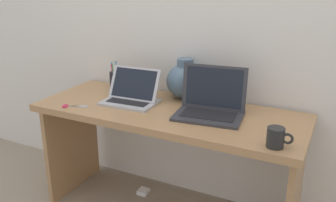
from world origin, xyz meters
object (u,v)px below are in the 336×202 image
object	(u,v)px
green_vase	(185,80)
pen_cup	(114,79)
laptop_left	(132,94)
power_brick	(143,192)
scissors	(70,106)
coffee_mug	(276,137)
laptop_right	(211,102)

from	to	relation	value
green_vase	pen_cup	bearing A→B (deg)	-178.79
laptop_left	power_brick	bearing A→B (deg)	90.75
laptop_left	scissors	world-z (taller)	laptop_left
pen_cup	power_brick	xyz separation A→B (m)	(0.26, -0.10, -0.74)
scissors	power_brick	bearing A→B (deg)	50.65
pen_cup	scissors	xyz separation A→B (m)	(-0.01, -0.43, -0.05)
laptop_left	coffee_mug	world-z (taller)	laptop_left
green_vase	coffee_mug	size ratio (longest dim) A/B	2.12
coffee_mug	pen_cup	distance (m)	1.23
coffee_mug	scissors	world-z (taller)	coffee_mug
coffee_mug	laptop_right	bearing A→B (deg)	147.35
laptop_left	power_brick	distance (m)	0.75
laptop_left	power_brick	xyz separation A→B (m)	(-0.00, 0.11, -0.74)
laptop_right	coffee_mug	xyz separation A→B (m)	(0.40, -0.25, -0.02)
laptop_left	power_brick	size ratio (longest dim) A/B	4.63
pen_cup	power_brick	distance (m)	0.79
laptop_right	power_brick	world-z (taller)	laptop_right
laptop_right	laptop_left	bearing A→B (deg)	-177.40
laptop_right	scissors	distance (m)	0.81
laptop_left	pen_cup	bearing A→B (deg)	142.35
laptop_right	pen_cup	distance (m)	0.78
green_vase	laptop_left	bearing A→B (deg)	-139.05
coffee_mug	pen_cup	size ratio (longest dim) A/B	0.64
scissors	power_brick	distance (m)	0.82
laptop_right	green_vase	size ratio (longest dim) A/B	1.56
pen_cup	power_brick	world-z (taller)	pen_cup
green_vase	scissors	size ratio (longest dim) A/B	1.72
scissors	power_brick	xyz separation A→B (m)	(0.28, 0.34, -0.69)
pen_cup	coffee_mug	bearing A→B (deg)	-20.75
coffee_mug	green_vase	bearing A→B (deg)	144.95
laptop_right	green_vase	xyz separation A→B (m)	(-0.24, 0.19, 0.04)
laptop_left	pen_cup	size ratio (longest dim) A/B	1.79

